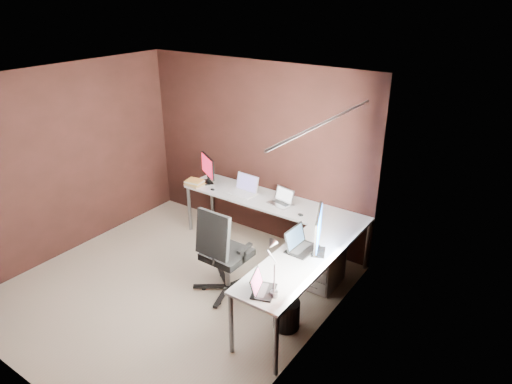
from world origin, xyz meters
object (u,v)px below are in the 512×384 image
monitor_left (208,168)px  wastebasket (286,314)px  book_stack (195,183)px  desk_lamp (272,260)px  laptop_silver (282,200)px  office_chair (225,268)px  laptop_black_small (261,288)px  drawer_pedestal (322,262)px  monitor_right (318,230)px  laptop_white (244,189)px  laptop_black_big (299,245)px

monitor_left → wastebasket: monitor_left is taller
book_stack → desk_lamp: 2.73m
laptop_silver → office_chair: bearing=-81.4°
monitor_left → laptop_black_small: (2.11, -1.73, -0.19)m
drawer_pedestal → laptop_silver: bearing=156.8°
book_stack → wastebasket: book_stack is taller
monitor_left → monitor_right: (2.21, -0.81, 0.04)m
drawer_pedestal → monitor_right: monitor_right is taller
desk_lamp → laptop_white: bearing=112.7°
laptop_silver → wastebasket: bearing=-44.2°
laptop_silver → laptop_black_small: size_ratio=1.03×
office_chair → laptop_silver: bearing=87.9°
laptop_white → laptop_black_small: size_ratio=1.15×
monitor_right → laptop_silver: bearing=26.9°
laptop_black_big → desk_lamp: bearing=-167.0°
office_chair → wastebasket: bearing=-6.9°
laptop_white → laptop_black_small: (1.46, -1.74, -0.01)m
monitor_right → desk_lamp: size_ratio=1.04×
desk_lamp → office_chair: bearing=132.5°
laptop_white → wastebasket: laptop_white is taller
monitor_left → laptop_white: bearing=31.7°
laptop_silver → desk_lamp: 1.92m
laptop_white → laptop_silver: bearing=3.1°
drawer_pedestal → laptop_black_big: size_ratio=1.63×
book_stack → wastebasket: size_ratio=0.80×
desk_lamp → wastebasket: bearing=78.1°
monitor_right → laptop_black_big: size_ratio=1.50×
laptop_silver → office_chair: 1.24m
drawer_pedestal → laptop_silver: 0.99m
book_stack → desk_lamp: size_ratio=0.49×
laptop_black_small → wastebasket: 0.76m
laptop_black_big → wastebasket: laptop_black_big is taller
monitor_right → book_stack: 2.41m
drawer_pedestal → monitor_right: 0.86m
book_stack → monitor_left: bearing=61.7°
office_chair → monitor_left: bearing=137.2°
office_chair → desk_lamp: bearing=-26.7°
drawer_pedestal → laptop_silver: laptop_silver is taller
office_chair → laptop_white: bearing=116.5°
monitor_right → wastebasket: monitor_right is taller
book_stack → desk_lamp: (2.28, -1.47, 0.30)m
laptop_black_small → wastebasket: laptop_black_small is taller
drawer_pedestal → monitor_left: 2.19m
monitor_right → laptop_black_big: 0.30m
wastebasket → laptop_white: bearing=139.1°
laptop_black_small → monitor_left: bearing=31.2°
drawer_pedestal → monitor_right: size_ratio=1.09×
drawer_pedestal → monitor_left: size_ratio=1.44×
monitor_right → laptop_black_small: bearing=151.0°
monitor_left → office_chair: size_ratio=0.37×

